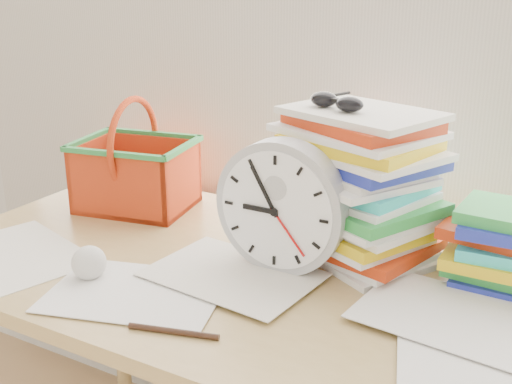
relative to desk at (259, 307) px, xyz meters
The scene contains 8 objects.
desk is the anchor object (origin of this frame).
paper_stack 0.31m from the desk, 52.08° to the left, with size 0.31×0.25×0.30m, color white, non-canonical shape.
clock 0.21m from the desk, 50.04° to the left, with size 0.26×0.26×0.05m, color #AAABAD.
sunglasses 0.43m from the desk, 60.32° to the left, with size 0.14×0.11×0.03m, color black, non-canonical shape.
basket 0.52m from the desk, 158.57° to the left, with size 0.27×0.21×0.27m, color #DD4315, non-canonical shape.
crumpled_ball 0.34m from the desk, 146.83° to the right, with size 0.07×0.07×0.07m, color silver.
pen 0.27m from the desk, 92.92° to the right, with size 0.01×0.01×0.15m, color black.
scattered_papers 0.08m from the desk, ahead, with size 1.26×0.42×0.02m, color white, non-canonical shape.
Camera 1 is at (0.55, 0.61, 1.31)m, focal length 45.00 mm.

